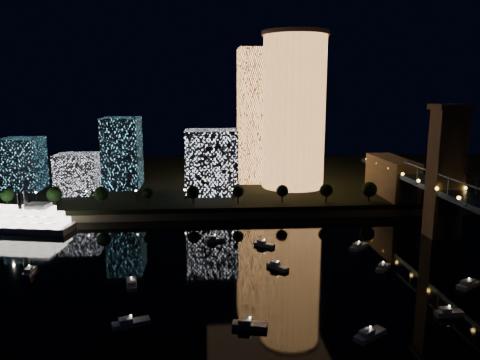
% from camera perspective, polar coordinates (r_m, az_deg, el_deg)
% --- Properties ---
extents(ground, '(520.00, 520.00, 0.00)m').
position_cam_1_polar(ground, '(130.01, 7.08, -14.17)').
color(ground, black).
rests_on(ground, ground).
extents(far_bank, '(420.00, 160.00, 5.00)m').
position_cam_1_polar(far_bank, '(281.36, 0.79, 0.14)').
color(far_bank, black).
rests_on(far_bank, ground).
extents(seawall, '(420.00, 6.00, 3.00)m').
position_cam_1_polar(seawall, '(205.89, 2.67, -4.16)').
color(seawall, '#6B5E4C').
rests_on(seawall, ground).
extents(tower_cylindrical, '(34.00, 34.00, 78.78)m').
position_cam_1_polar(tower_cylindrical, '(243.81, 6.59, 8.37)').
color(tower_cylindrical, '#FFA051').
rests_on(tower_cylindrical, far_bank).
extents(tower_rectangular, '(22.64, 22.64, 72.03)m').
position_cam_1_polar(tower_rectangular, '(259.25, 2.31, 7.80)').
color(tower_rectangular, '#FFA051').
rests_on(tower_rectangular, far_bank).
extents(midrise_blocks, '(117.65, 40.87, 36.20)m').
position_cam_1_polar(midrise_blocks, '(242.42, -13.85, 2.30)').
color(midrise_blocks, silver).
rests_on(midrise_blocks, far_bank).
extents(riverboat, '(55.14, 20.64, 16.29)m').
position_cam_1_polar(riverboat, '(209.18, -26.84, -4.35)').
color(riverboat, silver).
rests_on(riverboat, ground).
extents(motorboats, '(133.48, 76.79, 2.78)m').
position_cam_1_polar(motorboats, '(138.91, 4.30, -12.05)').
color(motorboats, silver).
rests_on(motorboats, ground).
extents(esplanade_trees, '(166.37, 6.92, 8.96)m').
position_cam_1_polar(esplanade_trees, '(208.24, -5.35, -1.48)').
color(esplanade_trees, black).
rests_on(esplanade_trees, far_bank).
extents(street_lamps, '(132.70, 0.70, 5.65)m').
position_cam_1_polar(street_lamps, '(214.59, -6.75, -1.54)').
color(street_lamps, black).
rests_on(street_lamps, far_bank).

